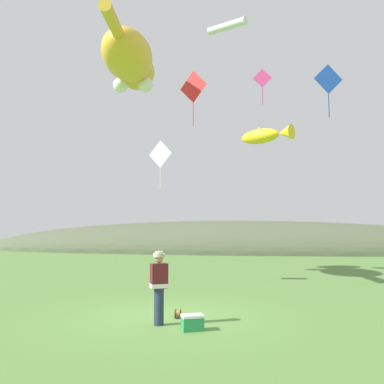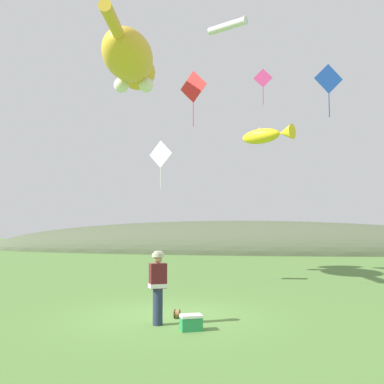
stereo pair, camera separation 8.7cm
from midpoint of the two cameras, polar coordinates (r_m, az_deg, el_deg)
ground_plane at (r=11.77m, az=-3.41°, el=-16.26°), size 120.00×120.00×0.00m
distant_hill_ridge at (r=40.58m, az=5.59°, el=-7.86°), size 50.06×12.20×5.71m
festival_attendant at (r=10.67m, az=-4.66°, el=-12.27°), size 0.49×0.43×1.77m
kite_spool at (r=11.54m, az=-2.12°, el=-15.90°), size 0.15×0.24×0.24m
picnic_cooler at (r=10.25m, az=-0.20°, el=-17.01°), size 0.58×0.49×0.36m
kite_giant_cat at (r=21.01m, az=-8.42°, el=16.91°), size 2.70×7.80×2.37m
kite_fish_windsock at (r=22.21m, az=9.65°, el=7.45°), size 2.85×2.11×0.88m
kite_tube_streamer at (r=21.97m, az=4.62°, el=21.20°), size 2.00×1.25×0.44m
kite_diamond_pink at (r=22.97m, az=9.24°, el=14.69°), size 0.98×0.05×1.88m
kite_diamond_blue at (r=17.44m, az=17.56°, el=14.10°), size 1.10×0.37×2.05m
kite_diamond_red at (r=16.55m, az=0.01°, el=13.80°), size 1.10×0.59×2.14m
kite_diamond_white at (r=17.98m, az=-4.38°, el=5.00°), size 1.07×0.46×2.05m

